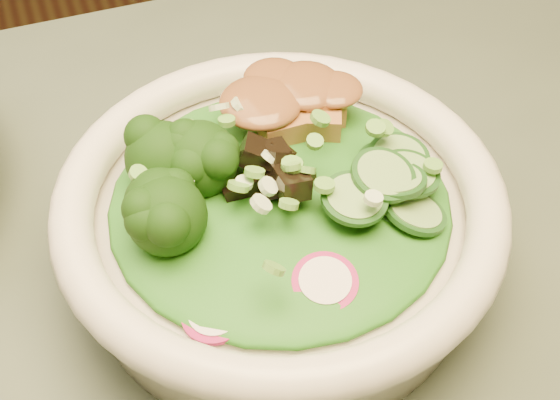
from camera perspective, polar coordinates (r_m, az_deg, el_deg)
name	(u,v)px	position (r m, az deg, el deg)	size (l,w,h in m)	color
salad_bowl	(280,222)	(0.47, 0.00, -1.62)	(0.27, 0.27, 0.07)	white
lettuce_bed	(280,199)	(0.46, 0.00, 0.08)	(0.20, 0.20, 0.02)	#195C13
broccoli_florets	(171,184)	(0.45, -7.96, 1.20)	(0.08, 0.07, 0.04)	black
radish_slices	(287,286)	(0.41, 0.49, -6.28)	(0.11, 0.04, 0.02)	#9A0B4D
cucumber_slices	(392,186)	(0.45, 8.22, 1.03)	(0.07, 0.07, 0.04)	#8BC86F
mushroom_heap	(280,168)	(0.46, -0.01, 2.39)	(0.07, 0.07, 0.04)	black
tofu_cubes	(282,113)	(0.49, 0.13, 6.37)	(0.09, 0.06, 0.04)	#A87038
peanut_sauce	(282,97)	(0.49, 0.13, 7.52)	(0.07, 0.06, 0.02)	brown
scallion_garnish	(280,170)	(0.44, 0.00, 2.19)	(0.19, 0.19, 0.02)	#65A83B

